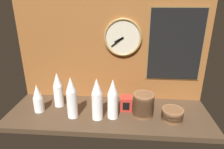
% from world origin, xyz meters
% --- Properties ---
extents(ground_plane, '(1.60, 0.56, 0.04)m').
position_xyz_m(ground_plane, '(0.00, 0.00, -0.02)').
color(ground_plane, '#4C3826').
extents(wall_tiled_back, '(1.60, 0.03, 1.05)m').
position_xyz_m(wall_tiled_back, '(0.00, 0.27, 0.53)').
color(wall_tiled_back, '#A3602D').
rests_on(wall_tiled_back, ground_plane).
extents(cup_stack_far_left, '(0.08, 0.08, 0.23)m').
position_xyz_m(cup_stack_far_left, '(-0.56, -0.03, 0.12)').
color(cup_stack_far_left, white).
rests_on(cup_stack_far_left, ground_plane).
extents(cup_stack_center, '(0.08, 0.08, 0.33)m').
position_xyz_m(cup_stack_center, '(-0.07, -0.10, 0.16)').
color(cup_stack_center, white).
rests_on(cup_stack_center, ground_plane).
extents(cup_stack_center_left, '(0.08, 0.08, 0.33)m').
position_xyz_m(cup_stack_center_left, '(-0.27, -0.09, 0.16)').
color(cup_stack_center_left, white).
rests_on(cup_stack_center_left, ground_plane).
extents(cup_stack_center_right, '(0.08, 0.08, 0.31)m').
position_xyz_m(cup_stack_center_right, '(0.04, -0.08, 0.16)').
color(cup_stack_center_right, white).
rests_on(cup_stack_center_right, ground_plane).
extents(cup_stack_left, '(0.08, 0.08, 0.30)m').
position_xyz_m(cup_stack_left, '(-0.43, 0.07, 0.15)').
color(cup_stack_left, white).
rests_on(cup_stack_left, ground_plane).
extents(bowl_stack_right, '(0.16, 0.16, 0.18)m').
position_xyz_m(bowl_stack_right, '(0.27, -0.03, 0.10)').
color(bowl_stack_right, brown).
rests_on(bowl_stack_right, ground_plane).
extents(bowl_stack_far_right, '(0.16, 0.16, 0.09)m').
position_xyz_m(bowl_stack_far_right, '(0.49, -0.08, 0.05)').
color(bowl_stack_far_right, brown).
rests_on(bowl_stack_far_right, ground_plane).
extents(wall_clock, '(0.31, 0.03, 0.31)m').
position_xyz_m(wall_clock, '(0.10, 0.23, 0.56)').
color(wall_clock, beige).
extents(menu_board, '(0.45, 0.01, 0.60)m').
position_xyz_m(menu_board, '(0.53, 0.24, 0.50)').
color(menu_board, olive).
extents(napkin_dispenser, '(0.10, 0.10, 0.11)m').
position_xyz_m(napkin_dispenser, '(0.14, 0.04, 0.06)').
color(napkin_dispenser, red).
rests_on(napkin_dispenser, ground_plane).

